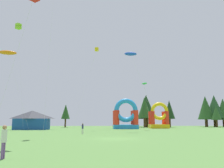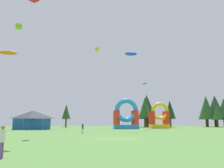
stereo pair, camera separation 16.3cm
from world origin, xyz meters
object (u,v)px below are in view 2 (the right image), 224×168
(kite_yellow_box, at_px, (97,50))
(inflatable_blue_arch, at_px, (159,119))
(kite_blue_parafoil, at_px, (131,54))
(kite_orange_parafoil, at_px, (8,53))
(kite_green_parafoil, at_px, (145,84))
(inflatable_orange_dome, at_px, (126,118))
(person_far_side, at_px, (83,128))
(person_left_edge, at_px, (2,139))
(kite_lime_box, at_px, (19,27))
(festival_tent, at_px, (32,120))

(kite_yellow_box, xyz_separation_m, inflatable_blue_arch, (16.04, 10.18, -15.04))
(kite_blue_parafoil, distance_m, kite_yellow_box, 9.91)
(kite_orange_parafoil, distance_m, kite_green_parafoil, 29.65)
(kite_blue_parafoil, xyz_separation_m, inflatable_orange_dome, (0.42, 13.95, -11.98))
(person_far_side, xyz_separation_m, inflatable_blue_arch, (17.75, 23.98, 1.54))
(kite_yellow_box, distance_m, inflatable_blue_arch, 24.23)
(kite_blue_parafoil, xyz_separation_m, person_left_edge, (-10.85, -29.91, -13.59))
(kite_green_parafoil, relative_size, inflatable_blue_arch, 1.58)
(kite_lime_box, distance_m, inflatable_blue_arch, 39.26)
(kite_lime_box, relative_size, inflatable_orange_dome, 2.84)
(kite_lime_box, bearing_deg, kite_orange_parafoil, 128.80)
(kite_green_parafoil, relative_size, inflatable_orange_dome, 1.45)
(kite_yellow_box, bearing_deg, festival_tent, 167.16)
(person_left_edge, height_order, inflatable_orange_dome, inflatable_orange_dome)
(inflatable_orange_dome, bearing_deg, kite_green_parafoil, -63.83)
(kite_lime_box, relative_size, inflatable_blue_arch, 3.11)
(inflatable_blue_arch, bearing_deg, festival_tent, -167.08)
(inflatable_orange_dome, height_order, festival_tent, inflatable_orange_dome)
(kite_yellow_box, distance_m, person_left_edge, 40.41)
(festival_tent, bearing_deg, person_left_edge, -75.88)
(person_far_side, relative_size, person_left_edge, 0.88)
(kite_orange_parafoil, height_order, person_far_side, kite_orange_parafoil)
(festival_tent, bearing_deg, inflatable_orange_dome, 10.51)
(kite_blue_parafoil, bearing_deg, person_left_edge, -109.93)
(kite_yellow_box, height_order, person_left_edge, kite_yellow_box)
(person_left_edge, xyz_separation_m, inflatable_orange_dome, (11.26, 43.87, 1.61))
(festival_tent, bearing_deg, inflatable_blue_arch, 12.92)
(person_far_side, bearing_deg, kite_blue_parafoil, 23.90)
(person_left_edge, bearing_deg, festival_tent, -157.14)
(kite_green_parafoil, height_order, person_left_edge, kite_green_parafoil)
(kite_orange_parafoil, xyz_separation_m, kite_green_parafoil, (28.97, 2.16, -5.94))
(kite_yellow_box, bearing_deg, kite_orange_parafoil, -173.60)
(festival_tent, bearing_deg, kite_yellow_box, -12.84)
(kite_blue_parafoil, distance_m, person_left_edge, 34.60)
(person_far_side, height_order, inflatable_orange_dome, inflatable_orange_dome)
(inflatable_blue_arch, xyz_separation_m, festival_tent, (-30.26, -6.94, -0.38))
(kite_blue_parafoil, height_order, festival_tent, kite_blue_parafoil)
(inflatable_orange_dome, bearing_deg, person_far_side, -112.71)
(inflatable_orange_dome, distance_m, festival_tent, 21.67)
(kite_orange_parafoil, xyz_separation_m, person_left_edge, (14.22, -34.61, -14.88))
(person_far_side, relative_size, inflatable_orange_dome, 0.22)
(kite_blue_parafoil, bearing_deg, inflatable_blue_arch, 61.04)
(person_far_side, xyz_separation_m, person_left_edge, (-2.47, -22.87, 0.12))
(person_left_edge, relative_size, inflatable_blue_arch, 0.27)
(kite_blue_parafoil, relative_size, inflatable_blue_arch, 2.30)
(kite_lime_box, bearing_deg, kite_green_parafoil, 14.01)
(person_far_side, distance_m, person_left_edge, 23.00)
(kite_blue_parafoil, relative_size, inflatable_orange_dome, 2.10)
(kite_lime_box, relative_size, festival_tent, 2.86)
(kite_orange_parafoil, bearing_deg, person_left_edge, -67.66)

